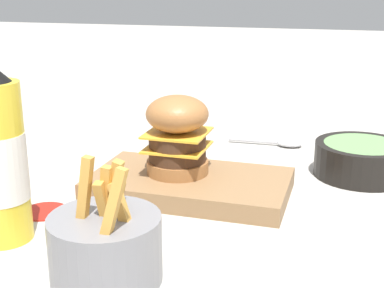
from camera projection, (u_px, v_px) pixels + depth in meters
The scene contains 8 objects.
ground_plane at pixel (200, 181), 0.86m from camera, with size 6.00×6.00×0.00m, color #B7B2A8.
serving_board at pixel (192, 185), 0.80m from camera, with size 0.29×0.17×0.03m.
burger at pixel (177, 134), 0.79m from camera, with size 0.09×0.09×0.12m.
fries_basket at pixel (106, 246), 0.56m from camera, with size 0.12×0.12×0.14m.
side_bowl at pixel (362, 159), 0.87m from camera, with size 0.15×0.15×0.06m.
spoon at pixel (283, 143), 1.03m from camera, with size 0.14×0.04×0.01m.
ketchup_puddle at pixel (45, 211), 0.74m from camera, with size 0.06×0.06×0.00m.
parchment_square at pixel (274, 287), 0.55m from camera, with size 0.17×0.17×0.00m.
Camera 1 is at (-0.22, 0.77, 0.30)m, focal length 50.00 mm.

